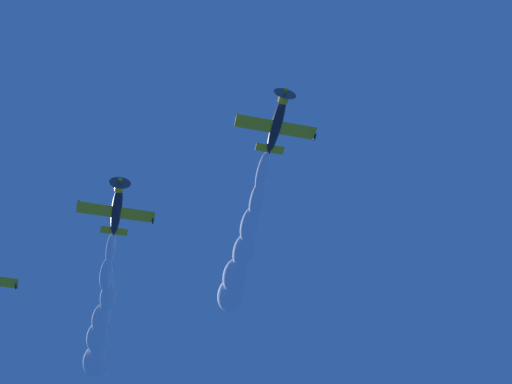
# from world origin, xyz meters

# --- Properties ---
(airplane_lead) EXTENTS (8.49, 9.54, 3.18)m
(airplane_lead) POSITION_xyz_m (-1.78, 4.66, 65.75)
(airplane_lead) COLOR #232328
(airplane_left_wingman) EXTENTS (8.49, 9.54, 2.84)m
(airplane_left_wingman) POSITION_xyz_m (12.17, 22.21, 65.22)
(airplane_left_wingman) COLOR #232328
(smoke_trail_lead) EXTENTS (25.36, 4.20, 4.04)m
(smoke_trail_lead) POSITION_xyz_m (18.95, 6.14, 66.35)
(smoke_trail_lead) COLOR white
(smoke_trail_left_wingman) EXTENTS (26.31, 4.78, 3.82)m
(smoke_trail_left_wingman) POSITION_xyz_m (33.24, 23.88, 65.97)
(smoke_trail_left_wingman) COLOR white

